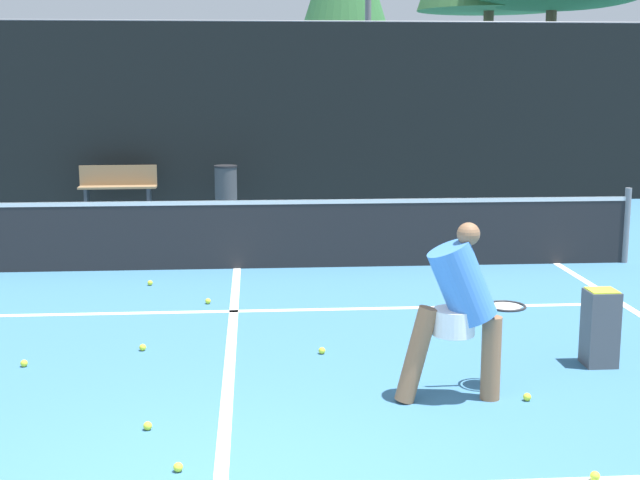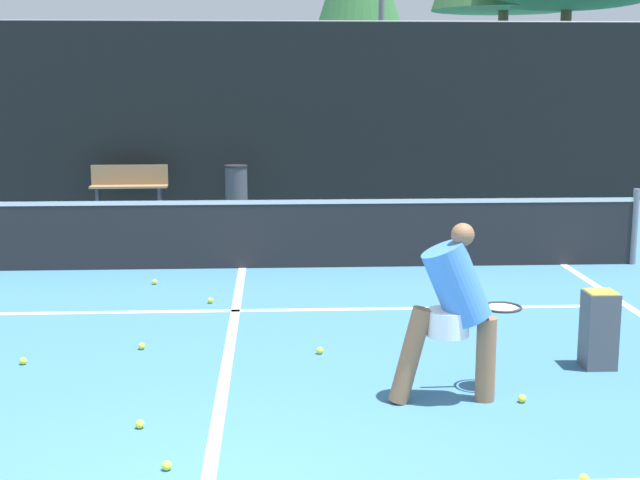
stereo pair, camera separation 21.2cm
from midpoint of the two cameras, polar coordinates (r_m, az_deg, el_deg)
court_service_line at (r=10.12m, az=-4.83°, el=-4.53°), size 8.25×0.10×0.01m
court_center_mark at (r=9.07m, az=-5.05°, el=-6.30°), size 0.10×6.76×0.01m
net at (r=12.25m, az=-4.53°, el=0.53°), size 11.09×0.09×1.07m
fence_back at (r=18.62m, az=-4.06°, el=8.09°), size 24.00×0.06×3.74m
player_practicing at (r=7.24m, az=9.38°, el=-4.27°), size 1.15×0.63×1.48m
tennis_ball_scattered_0 at (r=8.55m, az=0.71°, el=-7.09°), size 0.07×0.07×0.07m
tennis_ball_scattered_1 at (r=8.84m, az=-10.66°, el=-6.69°), size 0.07×0.07×0.07m
tennis_ball_scattered_2 at (r=8.66m, az=-17.79°, el=-7.39°), size 0.07×0.07×0.07m
tennis_ball_scattered_3 at (r=6.23m, az=-8.79°, el=-14.09°), size 0.07×0.07×0.07m
tennis_ball_scattered_4 at (r=10.48m, az=-6.45°, el=-3.87°), size 0.07×0.07×0.07m
tennis_ball_scattered_6 at (r=11.52m, az=-10.03°, el=-2.66°), size 0.07×0.07×0.07m
tennis_ball_scattered_9 at (r=6.94m, az=-10.57°, el=-11.52°), size 0.07×0.07×0.07m
tennis_ball_scattered_10 at (r=7.54m, az=13.61°, el=-9.84°), size 0.07×0.07×0.07m
tennis_ball_scattered_11 at (r=6.25m, az=17.50°, el=-14.38°), size 0.07×0.07×0.07m
ball_hopper at (r=8.50m, az=18.12°, el=-5.35°), size 0.28×0.28×0.71m
courtside_bench at (r=18.31m, az=-11.78°, el=3.47°), size 1.54×0.42×0.86m
trash_bin at (r=17.91m, az=-5.04°, el=3.41°), size 0.46×0.46×0.87m
parked_car at (r=22.54m, az=-11.78°, el=5.11°), size 1.87×4.56×1.45m
building_far at (r=37.37m, az=-3.54°, el=9.97°), size 36.00×2.40×4.68m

